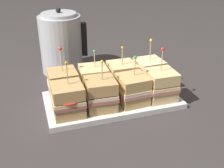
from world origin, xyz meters
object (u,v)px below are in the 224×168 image
(sandwich_back_center_right, at_px, (122,77))
(kettle_steel, at_px, (61,43))
(sandwich_front_far_left, at_px, (68,100))
(sandwich_back_far_left, at_px, (63,85))
(sandwich_back_center_left, at_px, (94,80))
(sandwich_front_far_right, at_px, (161,85))
(serving_platter, at_px, (112,100))
(sandwich_front_center_right, at_px, (133,90))
(sandwich_back_far_right, at_px, (149,73))
(sandwich_front_center_left, at_px, (101,94))

(sandwich_back_center_right, xyz_separation_m, kettle_steel, (-0.17, 0.27, 0.05))
(sandwich_front_far_left, height_order, kettle_steel, kettle_steel)
(sandwich_back_far_left, height_order, sandwich_back_center_left, sandwich_back_far_left)
(sandwich_front_far_right, height_order, sandwich_back_center_right, sandwich_front_far_right)
(serving_platter, xyz_separation_m, sandwich_back_center_left, (-0.05, 0.05, 0.06))
(kettle_steel, bearing_deg, sandwich_front_far_left, -96.22)
(sandwich_back_far_left, xyz_separation_m, sandwich_back_center_left, (0.10, 0.00, -0.00))
(sandwich_front_far_left, bearing_deg, sandwich_back_center_left, 44.45)
(sandwich_front_center_right, distance_m, sandwich_front_far_right, 0.10)
(sandwich_front_center_right, xyz_separation_m, sandwich_back_far_left, (-0.21, 0.10, 0.00))
(serving_platter, bearing_deg, sandwich_back_center_left, 135.05)
(sandwich_back_far_right, xyz_separation_m, kettle_steel, (-0.27, 0.27, 0.05))
(sandwich_back_center_right, relative_size, sandwich_back_far_right, 0.94)
(serving_platter, height_order, sandwich_back_far_right, sandwich_back_far_right)
(sandwich_back_far_right, bearing_deg, sandwich_front_far_left, -161.50)
(sandwich_front_far_left, relative_size, sandwich_back_far_right, 0.98)
(sandwich_front_center_left, height_order, sandwich_back_far_left, sandwich_back_far_left)
(sandwich_front_center_right, relative_size, sandwich_back_center_left, 1.01)
(sandwich_front_center_left, distance_m, sandwich_front_center_right, 0.11)
(sandwich_front_far_right, relative_size, kettle_steel, 0.67)
(sandwich_front_center_left, xyz_separation_m, sandwich_back_far_left, (-0.10, 0.10, 0.00))
(sandwich_front_center_right, relative_size, sandwich_back_center_right, 0.98)
(sandwich_back_center_left, bearing_deg, sandwich_front_far_right, -26.56)
(sandwich_back_center_left, xyz_separation_m, sandwich_back_far_right, (0.21, 0.00, 0.00))
(sandwich_back_center_left, height_order, sandwich_back_far_right, sandwich_back_far_right)
(sandwich_back_center_right, bearing_deg, sandwich_front_center_left, -136.56)
(serving_platter, distance_m, sandwich_front_far_left, 0.18)
(sandwich_back_center_left, relative_size, sandwich_back_far_right, 0.91)
(sandwich_front_far_left, height_order, sandwich_back_far_right, sandwich_back_far_right)
(sandwich_back_far_left, bearing_deg, kettle_steel, 81.92)
(sandwich_back_far_left, height_order, kettle_steel, kettle_steel)
(sandwich_front_center_right, relative_size, kettle_steel, 0.61)
(serving_platter, xyz_separation_m, sandwich_front_center_right, (0.05, -0.05, 0.06))
(sandwich_front_far_left, relative_size, sandwich_front_center_left, 1.05)
(sandwich_front_center_left, height_order, sandwich_back_center_left, sandwich_front_center_left)
(sandwich_back_far_left, distance_m, kettle_steel, 0.28)
(sandwich_back_far_left, xyz_separation_m, sandwich_back_far_right, (0.31, 0.00, -0.00))
(sandwich_front_center_left, bearing_deg, sandwich_back_far_right, 25.52)
(sandwich_back_center_right, bearing_deg, serving_platter, -136.53)
(sandwich_front_center_right, relative_size, sandwich_back_far_left, 0.89)
(sandwich_back_far_right, distance_m, kettle_steel, 0.39)
(serving_platter, height_order, sandwich_back_center_left, sandwich_back_center_left)
(sandwich_front_center_right, xyz_separation_m, sandwich_front_far_right, (0.10, -0.00, 0.00))
(kettle_steel, bearing_deg, serving_platter, -70.29)
(sandwich_front_far_left, bearing_deg, sandwich_back_far_right, 18.50)
(sandwich_back_far_right, bearing_deg, kettle_steel, 134.96)
(sandwich_back_far_right, relative_size, kettle_steel, 0.66)
(sandwich_front_far_left, distance_m, kettle_steel, 0.38)
(sandwich_front_far_right, distance_m, sandwich_back_far_right, 0.10)
(sandwich_front_center_left, distance_m, sandwich_back_far_right, 0.23)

